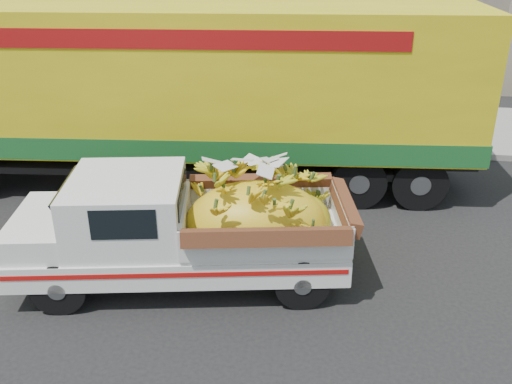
# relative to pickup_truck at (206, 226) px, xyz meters

# --- Properties ---
(ground) EXTENTS (100.00, 100.00, 0.00)m
(ground) POSITION_rel_pickup_truck_xyz_m (0.15, -0.76, -0.95)
(ground) COLOR black
(ground) RESTS_ON ground
(curb) EXTENTS (60.00, 0.25, 0.15)m
(curb) POSITION_rel_pickup_truck_xyz_m (0.15, 6.14, -0.88)
(curb) COLOR gray
(curb) RESTS_ON ground
(sidewalk) EXTENTS (60.00, 4.00, 0.14)m
(sidewalk) POSITION_rel_pickup_truck_xyz_m (0.15, 8.24, -0.88)
(sidewalk) COLOR gray
(sidewalk) RESTS_ON ground
(building_left) EXTENTS (18.00, 6.00, 5.00)m
(building_left) POSITION_rel_pickup_truck_xyz_m (-7.85, 14.14, 1.55)
(building_left) COLOR gray
(building_left) RESTS_ON ground
(pickup_truck) EXTENTS (5.31, 2.72, 1.78)m
(pickup_truck) POSITION_rel_pickup_truck_xyz_m (0.00, 0.00, 0.00)
(pickup_truck) COLOR black
(pickup_truck) RESTS_ON ground
(semi_trailer) EXTENTS (12.04, 3.57, 3.80)m
(semi_trailer) POSITION_rel_pickup_truck_xyz_m (-1.12, 3.69, 1.17)
(semi_trailer) COLOR black
(semi_trailer) RESTS_ON ground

